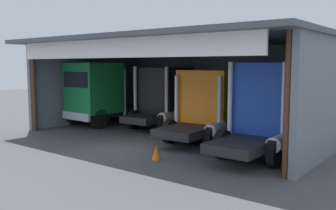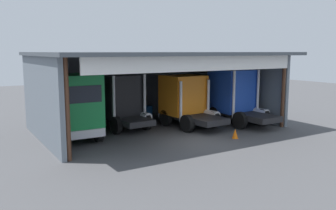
% 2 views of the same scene
% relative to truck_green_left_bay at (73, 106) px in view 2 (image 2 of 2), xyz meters
% --- Properties ---
extents(ground_plane, '(80.00, 80.00, 0.00)m').
position_rel_truck_green_left_bay_xyz_m(ground_plane, '(5.82, -3.57, -1.99)').
color(ground_plane, '#4C4C4F').
rests_on(ground_plane, ground).
extents(workshop_shed, '(15.30, 9.94, 4.94)m').
position_rel_truck_green_left_bay_xyz_m(workshop_shed, '(5.82, 1.49, 1.51)').
color(workshop_shed, slate).
rests_on(workshop_shed, ground).
extents(truck_green_left_bay, '(2.68, 5.25, 3.76)m').
position_rel_truck_green_left_bay_xyz_m(truck_green_left_bay, '(0.00, 0.00, 0.00)').
color(truck_green_left_bay, '#197F3D').
rests_on(truck_green_left_bay, ground).
extents(truck_black_yard_outside, '(2.77, 4.52, 3.55)m').
position_rel_truck_green_left_bay_xyz_m(truck_black_yard_outside, '(3.65, 1.81, -0.12)').
color(truck_black_yard_outside, black).
rests_on(truck_black_yard_outside, ground).
extents(truck_orange_center_bay, '(2.89, 4.97, 3.39)m').
position_rel_truck_green_left_bay_xyz_m(truck_orange_center_bay, '(7.67, 0.22, -0.21)').
color(truck_orange_center_bay, orange).
rests_on(truck_orange_center_bay, ground).
extents(truck_blue_center_left_bay, '(2.60, 5.23, 3.76)m').
position_rel_truck_green_left_bay_xyz_m(truck_blue_center_left_bay, '(11.12, -0.75, -0.03)').
color(truck_blue_center_left_bay, '#1E47B7').
rests_on(truck_blue_center_left_bay, ground).
extents(oil_drum, '(0.58, 0.58, 0.86)m').
position_rel_truck_green_left_bay_xyz_m(oil_drum, '(0.35, 4.54, -1.55)').
color(oil_drum, '#194CB2').
rests_on(oil_drum, ground).
extents(tool_cart, '(0.90, 0.60, 1.00)m').
position_rel_truck_green_left_bay_xyz_m(tool_cart, '(6.37, 3.64, -1.49)').
color(tool_cart, '#1E59A5').
rests_on(tool_cart, ground).
extents(traffic_cone, '(0.36, 0.36, 0.56)m').
position_rel_truck_green_left_bay_xyz_m(traffic_cone, '(8.11, -4.19, -1.71)').
color(traffic_cone, orange).
rests_on(traffic_cone, ground).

